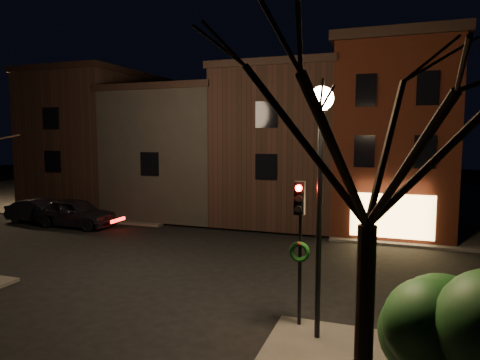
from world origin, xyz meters
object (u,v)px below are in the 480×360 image
Objects in this scene: traffic_signal at (300,231)px; bare_tree_right at (371,94)px; parked_car_a at (75,212)px; evergreen_bush at (475,335)px; parked_car_b at (41,211)px; street_lamp_near at (321,144)px.

bare_tree_right reaches higher than traffic_signal.
evergreen_bush is at bearing -120.40° from parked_car_a.
traffic_signal reaches higher than evergreen_bush.
parked_car_b is (-2.71, 0.14, -0.12)m from parked_car_a.
evergreen_bush is at bearing -116.81° from parked_car_b.
bare_tree_right is (1.90, -2.99, 3.34)m from traffic_signal.
traffic_signal is at bearing 122.41° from bare_tree_right.
bare_tree_right is at bearing -120.20° from parked_car_b.
parked_car_b is (-21.93, 11.66, -0.88)m from evergreen_bush.
evergreen_bush reaches higher than parked_car_a.
traffic_signal is 4.78m from evergreen_bush.
traffic_signal is at bearing 147.42° from evergreen_bush.
street_lamp_near is 2.49m from traffic_signal.
traffic_signal is 20.33m from parked_car_b.
traffic_signal is at bearing 140.63° from street_lamp_near.
street_lamp_near is at bearing -116.21° from parked_car_b.
traffic_signal is at bearing -115.76° from parked_car_b.
traffic_signal is 4.87m from bare_tree_right.
parked_car_b is (-18.03, 9.17, -2.07)m from traffic_signal.
bare_tree_right is 21.66m from parked_car_a.
parked_car_a is (-17.22, 12.02, -5.29)m from bare_tree_right.
parked_car_a is at bearing 145.09° from bare_tree_right.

